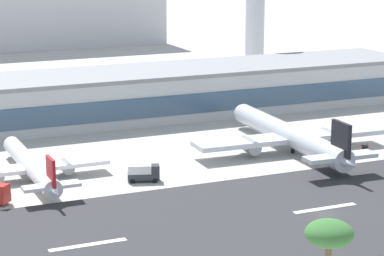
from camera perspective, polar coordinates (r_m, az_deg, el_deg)
The scene contains 12 objects.
ground_plane at distance 136.97m, azimuth 9.36°, elevation -6.03°, with size 1400.00×1400.00×0.00m, color #B2AFA8.
runway_strip at distance 138.99m, azimuth 8.79°, elevation -5.70°, with size 800.00×42.15×0.08m, color #2D2D30.
runway_centreline_dash_3 at distance 123.34m, azimuth -7.33°, elevation -8.15°, with size 12.00×1.20×0.01m, color white.
runway_centreline_dash_4 at distance 139.79m, azimuth 9.34°, elevation -5.59°, with size 12.00×1.20×0.01m, color white.
terminal_building at distance 202.49m, azimuth -6.48°, elevation 2.19°, with size 172.84×24.91×11.94m.
control_tower at distance 253.00m, azimuth 4.47°, elevation 8.44°, with size 11.57×11.57×37.60m.
distant_hotel_block at distance 339.90m, azimuth -10.20°, elevation 8.87°, with size 95.88×24.21×38.41m, color #BCBCC1.
airliner_red_tail_gate_1 at distance 155.53m, azimuth -11.18°, elevation -2.73°, with size 29.74×38.83×8.10m.
airliner_black_tail_gate_2 at distance 172.96m, azimuth 7.09°, elevation -0.63°, with size 43.35×51.93×10.83m.
service_box_truck_0 at distance 152.53m, azimuth -3.43°, elevation -3.13°, with size 6.45×4.20×3.25m.
service_baggage_tug_2 at distance 175.04m, azimuth 12.07°, elevation -1.48°, with size 3.26×3.49×2.20m.
palm_tree_0 at distance 87.84m, azimuth 9.63°, elevation -7.71°, with size 5.26×5.26×15.93m.
Camera 1 is at (-71.21, -107.87, 45.33)m, focal length 75.75 mm.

